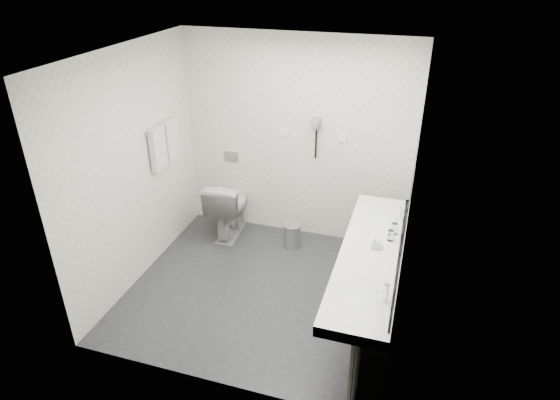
% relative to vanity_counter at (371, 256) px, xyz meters
% --- Properties ---
extents(floor, '(2.80, 2.80, 0.00)m').
position_rel_vanity_counter_xyz_m(floor, '(-1.12, 0.20, -0.80)').
color(floor, '#28292D').
rests_on(floor, ground).
extents(ceiling, '(2.80, 2.80, 0.00)m').
position_rel_vanity_counter_xyz_m(ceiling, '(-1.12, 0.20, 1.70)').
color(ceiling, white).
rests_on(ceiling, wall_back).
extents(wall_back, '(2.80, 0.00, 2.80)m').
position_rel_vanity_counter_xyz_m(wall_back, '(-1.12, 1.50, 0.45)').
color(wall_back, silver).
rests_on(wall_back, floor).
extents(wall_front, '(2.80, 0.00, 2.80)m').
position_rel_vanity_counter_xyz_m(wall_front, '(-1.12, -1.10, 0.45)').
color(wall_front, silver).
rests_on(wall_front, floor).
extents(wall_left, '(0.00, 2.60, 2.60)m').
position_rel_vanity_counter_xyz_m(wall_left, '(-2.52, 0.20, 0.45)').
color(wall_left, silver).
rests_on(wall_left, floor).
extents(wall_right, '(0.00, 2.60, 2.60)m').
position_rel_vanity_counter_xyz_m(wall_right, '(0.27, 0.20, 0.45)').
color(wall_right, silver).
rests_on(wall_right, floor).
extents(vanity_counter, '(0.55, 2.20, 0.10)m').
position_rel_vanity_counter_xyz_m(vanity_counter, '(0.00, 0.00, 0.00)').
color(vanity_counter, white).
rests_on(vanity_counter, floor).
extents(vanity_panel, '(0.03, 2.15, 0.75)m').
position_rel_vanity_counter_xyz_m(vanity_panel, '(0.02, 0.00, -0.42)').
color(vanity_panel, gray).
rests_on(vanity_panel, floor).
extents(vanity_post_near, '(0.06, 0.06, 0.75)m').
position_rel_vanity_counter_xyz_m(vanity_post_near, '(0.05, -1.04, -0.42)').
color(vanity_post_near, silver).
rests_on(vanity_post_near, floor).
extents(vanity_post_far, '(0.06, 0.06, 0.75)m').
position_rel_vanity_counter_xyz_m(vanity_post_far, '(0.05, 1.04, -0.42)').
color(vanity_post_far, silver).
rests_on(vanity_post_far, floor).
extents(mirror, '(0.02, 2.20, 1.05)m').
position_rel_vanity_counter_xyz_m(mirror, '(0.26, 0.00, 0.65)').
color(mirror, '#B2BCC6').
rests_on(mirror, wall_right).
extents(basin_near, '(0.40, 0.31, 0.05)m').
position_rel_vanity_counter_xyz_m(basin_near, '(0.00, -0.65, 0.04)').
color(basin_near, white).
rests_on(basin_near, vanity_counter).
extents(basin_far, '(0.40, 0.31, 0.05)m').
position_rel_vanity_counter_xyz_m(basin_far, '(0.00, 0.65, 0.04)').
color(basin_far, white).
rests_on(basin_far, vanity_counter).
extents(faucet_near, '(0.04, 0.04, 0.15)m').
position_rel_vanity_counter_xyz_m(faucet_near, '(0.19, -0.65, 0.12)').
color(faucet_near, silver).
rests_on(faucet_near, vanity_counter).
extents(faucet_far, '(0.04, 0.04, 0.15)m').
position_rel_vanity_counter_xyz_m(faucet_far, '(0.19, 0.65, 0.12)').
color(faucet_far, silver).
rests_on(faucet_far, vanity_counter).
extents(soap_bottle_a, '(0.07, 0.07, 0.11)m').
position_rel_vanity_counter_xyz_m(soap_bottle_a, '(0.01, 0.05, 0.11)').
color(soap_bottle_a, silver).
rests_on(soap_bottle_a, vanity_counter).
extents(soap_bottle_b, '(0.09, 0.09, 0.09)m').
position_rel_vanity_counter_xyz_m(soap_bottle_b, '(0.06, 0.07, 0.09)').
color(soap_bottle_b, silver).
rests_on(soap_bottle_b, vanity_counter).
extents(glass_left, '(0.06, 0.06, 0.11)m').
position_rel_vanity_counter_xyz_m(glass_left, '(0.14, 0.24, 0.10)').
color(glass_left, silver).
rests_on(glass_left, vanity_counter).
extents(glass_right, '(0.08, 0.08, 0.11)m').
position_rel_vanity_counter_xyz_m(glass_right, '(0.17, 0.37, 0.11)').
color(glass_right, silver).
rests_on(glass_right, vanity_counter).
extents(toilet, '(0.48, 0.79, 0.77)m').
position_rel_vanity_counter_xyz_m(toilet, '(-1.91, 1.18, -0.41)').
color(toilet, white).
rests_on(toilet, floor).
extents(flush_plate, '(0.18, 0.02, 0.12)m').
position_rel_vanity_counter_xyz_m(flush_plate, '(-1.98, 1.49, 0.15)').
color(flush_plate, '#B2B5BA').
rests_on(flush_plate, wall_back).
extents(pedal_bin, '(0.25, 0.25, 0.29)m').
position_rel_vanity_counter_xyz_m(pedal_bin, '(-1.06, 1.12, -0.65)').
color(pedal_bin, '#B2B5BA').
rests_on(pedal_bin, floor).
extents(bin_lid, '(0.21, 0.21, 0.02)m').
position_rel_vanity_counter_xyz_m(bin_lid, '(-1.06, 1.12, -0.50)').
color(bin_lid, '#B2B5BA').
rests_on(bin_lid, pedal_bin).
extents(towel_rail, '(0.02, 0.62, 0.02)m').
position_rel_vanity_counter_xyz_m(towel_rail, '(-2.47, 0.75, 0.75)').
color(towel_rail, silver).
rests_on(towel_rail, wall_left).
extents(towel_near, '(0.07, 0.24, 0.48)m').
position_rel_vanity_counter_xyz_m(towel_near, '(-2.46, 0.61, 0.53)').
color(towel_near, silver).
rests_on(towel_near, towel_rail).
extents(towel_far, '(0.07, 0.24, 0.48)m').
position_rel_vanity_counter_xyz_m(towel_far, '(-2.46, 0.89, 0.53)').
color(towel_far, silver).
rests_on(towel_far, towel_rail).
extents(dryer_cradle, '(0.10, 0.04, 0.14)m').
position_rel_vanity_counter_xyz_m(dryer_cradle, '(-0.88, 1.47, 0.70)').
color(dryer_cradle, gray).
rests_on(dryer_cradle, wall_back).
extents(dryer_barrel, '(0.08, 0.14, 0.08)m').
position_rel_vanity_counter_xyz_m(dryer_barrel, '(-0.88, 1.40, 0.73)').
color(dryer_barrel, gray).
rests_on(dryer_barrel, dryer_cradle).
extents(dryer_cord, '(0.02, 0.02, 0.35)m').
position_rel_vanity_counter_xyz_m(dryer_cord, '(-0.88, 1.46, 0.45)').
color(dryer_cord, black).
rests_on(dryer_cord, dryer_cradle).
extents(switch_plate_a, '(0.09, 0.02, 0.09)m').
position_rel_vanity_counter_xyz_m(switch_plate_a, '(-1.27, 1.49, 0.55)').
color(switch_plate_a, white).
rests_on(switch_plate_a, wall_back).
extents(switch_plate_b, '(0.09, 0.02, 0.09)m').
position_rel_vanity_counter_xyz_m(switch_plate_b, '(-0.57, 1.49, 0.55)').
color(switch_plate_b, white).
rests_on(switch_plate_b, wall_back).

